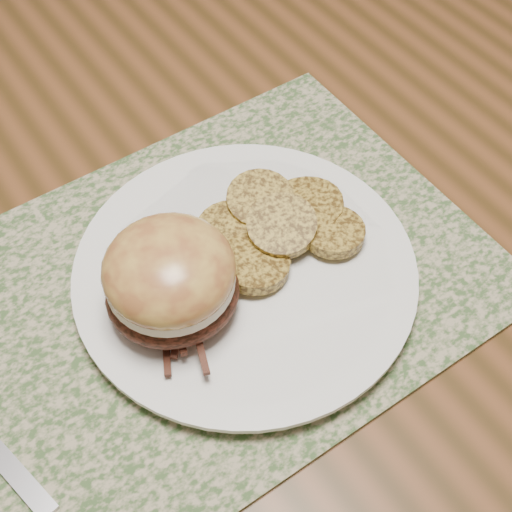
# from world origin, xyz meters

# --- Properties ---
(ground) EXTENTS (3.50, 3.50, 0.00)m
(ground) POSITION_xyz_m (0.00, 0.00, 0.00)
(ground) COLOR #56301D
(ground) RESTS_ON ground
(dining_table) EXTENTS (1.50, 0.90, 0.75)m
(dining_table) POSITION_xyz_m (0.00, 0.00, 0.67)
(dining_table) COLOR brown
(dining_table) RESTS_ON ground
(placemat) EXTENTS (0.45, 0.33, 0.00)m
(placemat) POSITION_xyz_m (-0.03, -0.12, 0.75)
(placemat) COLOR #3B562C
(placemat) RESTS_ON dining_table
(dinner_plate) EXTENTS (0.26, 0.26, 0.02)m
(dinner_plate) POSITION_xyz_m (-0.00, -0.13, 0.76)
(dinner_plate) COLOR white
(dinner_plate) RESTS_ON placemat
(pork_sandwich) EXTENTS (0.13, 0.13, 0.08)m
(pork_sandwich) POSITION_xyz_m (-0.07, -0.13, 0.81)
(pork_sandwich) COLOR black
(pork_sandwich) RESTS_ON dinner_plate
(roasted_potatoes) EXTENTS (0.14, 0.14, 0.04)m
(roasted_potatoes) POSITION_xyz_m (0.04, -0.12, 0.78)
(roasted_potatoes) COLOR #A68631
(roasted_potatoes) RESTS_ON dinner_plate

